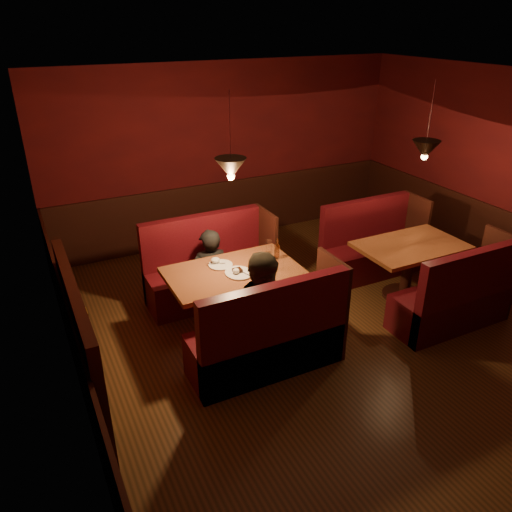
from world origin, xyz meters
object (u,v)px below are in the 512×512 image
second_bench_far (370,250)px  main_bench_near (270,342)px  main_bench_far (209,273)px  second_table (409,258)px  diner_b (266,294)px  second_bench_near (456,302)px  diner_a (209,256)px  main_table (234,284)px

second_bench_far → main_bench_near: bearing=-149.9°
main_bench_far → second_table: (2.40, -1.18, 0.22)m
diner_b → second_table: bearing=-10.1°
main_bench_far → diner_b: 1.60m
main_bench_near → diner_b: 0.51m
second_bench_near → diner_b: diner_b is taller
diner_a → main_bench_far: bearing=-102.6°
second_bench_near → main_bench_near: bearing=173.9°
main_bench_near → diner_b: bearing=75.0°
second_table → second_bench_near: 0.87m
diner_b → diner_a: bearing=76.6°
main_table → diner_a: bearing=93.9°
main_bench_far → diner_b: size_ratio=1.03×
main_bench_near → second_bench_far: 2.81m
second_bench_far → diner_a: (-2.50, 0.15, 0.37)m
second_table → diner_a: size_ratio=0.97×
second_table → main_bench_far: bearing=153.9°
main_bench_far → diner_a: size_ratio=1.18×
main_table → second_bench_far: second_bench_far is taller
second_bench_far → diner_b: 2.70m
main_table → main_bench_far: main_bench_far is taller
main_bench_far → diner_b: (0.06, -1.53, 0.46)m
diner_b → main_table: bearing=77.9°
main_bench_near → second_table: bearing=13.5°
main_bench_near → second_table: (2.40, 0.58, 0.22)m
main_bench_near → diner_a: bearing=92.4°
diner_a → diner_b: (0.12, -1.34, 0.11)m
main_table → second_bench_far: bearing=12.3°
main_table → diner_a: (-0.05, 0.68, 0.08)m
second_bench_far → second_bench_near: bearing=-90.0°
second_bench_near → diner_a: diner_a is taller
diner_a → second_bench_near: bearing=149.5°
second_table → diner_a: 2.66m
main_bench_near → diner_b: size_ratio=1.03×
main_table → diner_b: size_ratio=0.94×
second_bench_near → diner_a: 3.11m
second_table → diner_a: bearing=158.3°
main_table → second_table: size_ratio=1.11×
second_bench_far → diner_a: diner_a is taller
main_bench_near → diner_b: (0.06, 0.22, 0.46)m
main_table → diner_b: (0.08, -0.66, 0.19)m
main_bench_far → diner_a: bearing=-108.2°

